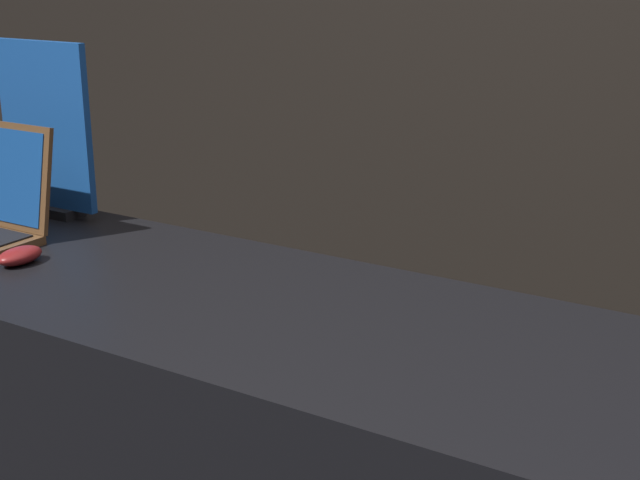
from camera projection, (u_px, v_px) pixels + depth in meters
wall_back at (591, 14)px, 2.81m from camera, size 8.00×0.05×2.80m
mouse_front at (20, 256)px, 1.93m from camera, size 0.07×0.11×0.04m
promo_stand_front at (46, 134)px, 2.24m from camera, size 0.30×0.07×0.44m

